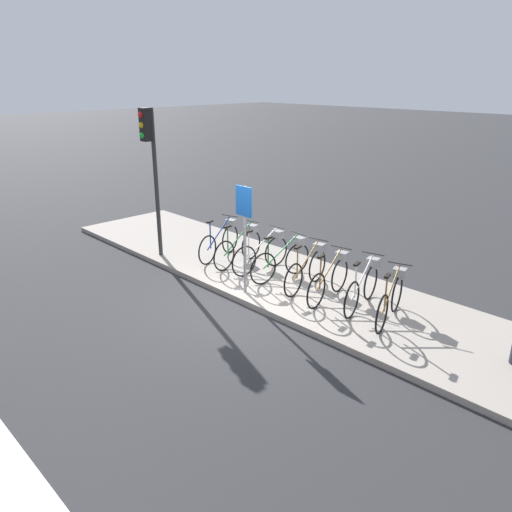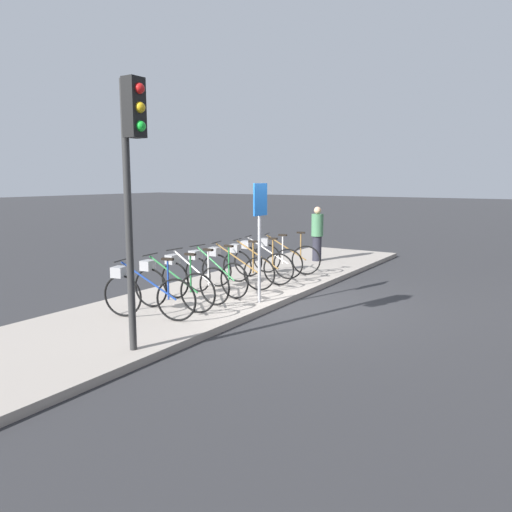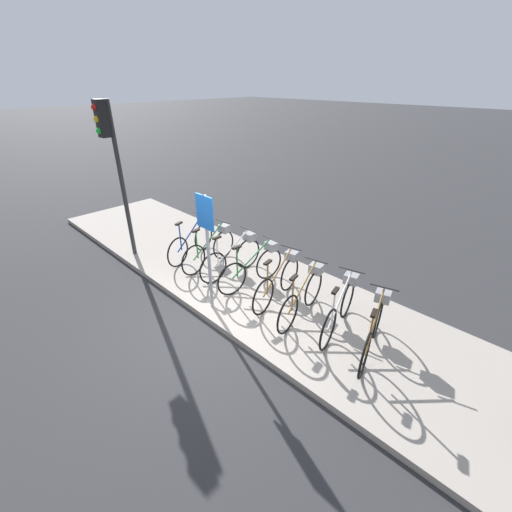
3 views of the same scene
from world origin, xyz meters
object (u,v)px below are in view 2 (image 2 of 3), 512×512
Objects in this scene: parked_bicycle_0 at (144,292)px; pedestrian at (317,233)px; parked_bicycle_3 at (212,272)px; parked_bicycle_7 at (283,255)px; sign_post at (260,222)px; parked_bicycle_2 at (190,278)px; traffic_light at (132,159)px; parked_bicycle_6 at (264,259)px; parked_bicycle_5 at (254,263)px; parked_bicycle_1 at (169,285)px; parked_bicycle_4 at (234,267)px.

parked_bicycle_0 is 7.04m from pedestrian.
pedestrian is at bearing 0.62° from parked_bicycle_3.
sign_post is at bearing -158.88° from parked_bicycle_7.
parked_bicycle_2 is 0.48× the size of traffic_light.
parked_bicycle_6 is 1.01× the size of parked_bicycle_7.
parked_bicycle_1 is at bearing 179.18° from parked_bicycle_5.
traffic_light is at bearing -163.33° from parked_bicycle_4.
parked_bicycle_2 is (0.69, 0.09, 0.00)m from parked_bicycle_1.
parked_bicycle_4 is at bearing -1.73° from parked_bicycle_2.
parked_bicycle_3 is at bearing 178.41° from parked_bicycle_7.
parked_bicycle_3 is at bearing 3.02° from parked_bicycle_1.
parked_bicycle_0 is 0.98× the size of parked_bicycle_5.
parked_bicycle_3 is 5.03m from pedestrian.
traffic_light is at bearing -179.11° from sign_post.
parked_bicycle_6 is at bearing 1.03° from parked_bicycle_3.
parked_bicycle_3 and parked_bicycle_5 have the same top height.
pedestrian is at bearing 0.37° from parked_bicycle_2.
parked_bicycle_5 is at bearing -178.60° from parked_bicycle_7.
traffic_light reaches higher than parked_bicycle_1.
parked_bicycle_7 is at bearing -1.58° from parked_bicycle_2.
parked_bicycle_3 is at bearing 3.13° from parked_bicycle_0.
parked_bicycle_6 and parked_bicycle_7 have the same top height.
parked_bicycle_2 is at bearing 118.15° from sign_post.
parked_bicycle_1 is at bearing -176.98° from parked_bicycle_3.
parked_bicycle_5 is (1.40, -0.11, 0.00)m from parked_bicycle_3.
traffic_light reaches higher than parked_bicycle_6.
pedestrian is at bearing 1.34° from parked_bicycle_0.
parked_bicycle_7 is 0.46× the size of traffic_light.
traffic_light is (-5.32, -1.25, 2.13)m from parked_bicycle_6.
parked_bicycle_2 is 3.56m from traffic_light.
sign_post is (-1.43, -1.05, 1.08)m from parked_bicycle_5.
parked_bicycle_1 is at bearing -178.70° from parked_bicycle_4.
pedestrian is (6.36, 0.13, 0.35)m from parked_bicycle_1.
pedestrian reaches higher than parked_bicycle_6.
parked_bicycle_5 is (3.42, -0.00, 0.00)m from parked_bicycle_0.
parked_bicycle_4 is at bearing -178.96° from pedestrian.
parked_bicycle_3 is (2.02, 0.11, 0.00)m from parked_bicycle_0.
parked_bicycle_1 is 1.35m from parked_bicycle_3.
parked_bicycle_2 is 0.66m from parked_bicycle_3.
parked_bicycle_7 is 1.07× the size of pedestrian.
parked_bicycle_1 and parked_bicycle_4 have the same top height.
parked_bicycle_2 and parked_bicycle_3 have the same top height.
parked_bicycle_6 is at bearing 170.55° from parked_bicycle_7.
sign_post is at bearing -166.46° from pedestrian.
parked_bicycle_5 is 1.38m from parked_bicycle_7.
parked_bicycle_7 is 3.19m from sign_post.
parked_bicycle_5 is 0.47× the size of traffic_light.
parked_bicycle_6 is at bearing -179.68° from pedestrian.
parked_bicycle_2 is at bearing 5.38° from parked_bicycle_0.
pedestrian is (5.01, 0.05, 0.35)m from parked_bicycle_3.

